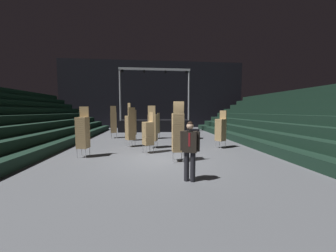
{
  "coord_description": "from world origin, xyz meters",
  "views": [
    {
      "loc": [
        -0.48,
        -7.55,
        2.03
      ],
      "look_at": [
        0.26,
        0.04,
        1.4
      ],
      "focal_mm": 19.63,
      "sensor_mm": 36.0,
      "label": 1
    }
  ],
  "objects_px": {
    "chair_stack_front_left": "(156,126)",
    "chair_stack_front_right": "(221,129)",
    "equipment_road_case": "(193,134)",
    "chair_stack_rear_centre": "(178,132)",
    "stage_riser": "(155,124)",
    "chair_stack_mid_right": "(132,122)",
    "man_with_tie": "(190,148)",
    "chair_stack_mid_centre": "(130,127)",
    "chair_stack_rear_right": "(114,122)",
    "chair_stack_rear_left": "(148,133)",
    "chair_stack_mid_left": "(83,132)",
    "chair_stack_aisle_left": "(153,127)"
  },
  "relations": [
    {
      "from": "chair_stack_mid_left",
      "to": "chair_stack_rear_centre",
      "type": "bearing_deg",
      "value": 173.01
    },
    {
      "from": "chair_stack_mid_right",
      "to": "man_with_tie",
      "type": "bearing_deg",
      "value": -12.52
    },
    {
      "from": "man_with_tie",
      "to": "chair_stack_aisle_left",
      "type": "relative_size",
      "value": 0.75
    },
    {
      "from": "man_with_tie",
      "to": "chair_stack_front_left",
      "type": "bearing_deg",
      "value": -63.8
    },
    {
      "from": "chair_stack_mid_centre",
      "to": "chair_stack_rear_right",
      "type": "bearing_deg",
      "value": 81.12
    },
    {
      "from": "chair_stack_rear_centre",
      "to": "chair_stack_mid_left",
      "type": "bearing_deg",
      "value": 164.42
    },
    {
      "from": "chair_stack_mid_left",
      "to": "chair_stack_rear_left",
      "type": "distance_m",
      "value": 2.89
    },
    {
      "from": "man_with_tie",
      "to": "stage_riser",
      "type": "bearing_deg",
      "value": -65.87
    },
    {
      "from": "man_with_tie",
      "to": "chair_stack_mid_centre",
      "type": "relative_size",
      "value": 0.78
    },
    {
      "from": "man_with_tie",
      "to": "chair_stack_mid_right",
      "type": "xyz_separation_m",
      "value": [
        -2.36,
        7.66,
        0.3
      ]
    },
    {
      "from": "equipment_road_case",
      "to": "chair_stack_front_left",
      "type": "bearing_deg",
      "value": 176.72
    },
    {
      "from": "man_with_tie",
      "to": "chair_stack_rear_centre",
      "type": "height_order",
      "value": "chair_stack_rear_centre"
    },
    {
      "from": "chair_stack_front_left",
      "to": "chair_stack_mid_centre",
      "type": "xyz_separation_m",
      "value": [
        -1.56,
        -2.91,
        0.17
      ]
    },
    {
      "from": "chair_stack_front_right",
      "to": "equipment_road_case",
      "type": "distance_m",
      "value": 3.74
    },
    {
      "from": "chair_stack_rear_right",
      "to": "chair_stack_aisle_left",
      "type": "distance_m",
      "value": 4.92
    },
    {
      "from": "chair_stack_mid_centre",
      "to": "chair_stack_aisle_left",
      "type": "xyz_separation_m",
      "value": [
        1.26,
        -0.51,
        0.04
      ]
    },
    {
      "from": "chair_stack_front_right",
      "to": "equipment_road_case",
      "type": "xyz_separation_m",
      "value": [
        -0.68,
        3.62,
        -0.68
      ]
    },
    {
      "from": "chair_stack_mid_right",
      "to": "equipment_road_case",
      "type": "relative_size",
      "value": 2.84
    },
    {
      "from": "stage_riser",
      "to": "man_with_tie",
      "type": "bearing_deg",
      "value": -87.33
    },
    {
      "from": "chair_stack_rear_right",
      "to": "equipment_road_case",
      "type": "distance_m",
      "value": 5.98
    },
    {
      "from": "chair_stack_mid_left",
      "to": "chair_stack_mid_centre",
      "type": "relative_size",
      "value": 1.0
    },
    {
      "from": "stage_riser",
      "to": "chair_stack_rear_right",
      "type": "distance_m",
      "value": 5.8
    },
    {
      "from": "chair_stack_mid_centre",
      "to": "chair_stack_rear_right",
      "type": "distance_m",
      "value": 3.85
    },
    {
      "from": "chair_stack_aisle_left",
      "to": "chair_stack_mid_centre",
      "type": "bearing_deg",
      "value": 175.13
    },
    {
      "from": "chair_stack_front_right",
      "to": "chair_stack_rear_centre",
      "type": "height_order",
      "value": "chair_stack_rear_centre"
    },
    {
      "from": "stage_riser",
      "to": "chair_stack_aisle_left",
      "type": "relative_size",
      "value": 3.04
    },
    {
      "from": "chair_stack_front_right",
      "to": "equipment_road_case",
      "type": "relative_size",
      "value": 2.28
    },
    {
      "from": "chair_stack_mid_right",
      "to": "chair_stack_rear_centre",
      "type": "relative_size",
      "value": 1.07
    },
    {
      "from": "chair_stack_front_left",
      "to": "chair_stack_mid_left",
      "type": "bearing_deg",
      "value": 169.35
    },
    {
      "from": "chair_stack_mid_right",
      "to": "chair_stack_rear_centre",
      "type": "distance_m",
      "value": 6.01
    },
    {
      "from": "chair_stack_rear_right",
      "to": "chair_stack_rear_centre",
      "type": "height_order",
      "value": "same"
    },
    {
      "from": "chair_stack_mid_centre",
      "to": "chair_stack_rear_left",
      "type": "distance_m",
      "value": 1.97
    },
    {
      "from": "chair_stack_mid_right",
      "to": "chair_stack_rear_left",
      "type": "distance_m",
      "value": 4.1
    },
    {
      "from": "stage_riser",
      "to": "chair_stack_mid_right",
      "type": "distance_m",
      "value": 6.32
    },
    {
      "from": "chair_stack_front_left",
      "to": "chair_stack_rear_left",
      "type": "bearing_deg",
      "value": -163.94
    },
    {
      "from": "chair_stack_rear_left",
      "to": "chair_stack_rear_right",
      "type": "bearing_deg",
      "value": -1.33
    },
    {
      "from": "chair_stack_mid_right",
      "to": "chair_stack_front_left",
      "type": "bearing_deg",
      "value": 81.93
    },
    {
      "from": "stage_riser",
      "to": "chair_stack_front_left",
      "type": "xyz_separation_m",
      "value": [
        -0.05,
        -5.39,
        0.28
      ]
    },
    {
      "from": "chair_stack_rear_right",
      "to": "equipment_road_case",
      "type": "xyz_separation_m",
      "value": [
        5.87,
        -0.74,
        -0.85
      ]
    },
    {
      "from": "chair_stack_rear_centre",
      "to": "chair_stack_aisle_left",
      "type": "distance_m",
      "value": 2.94
    },
    {
      "from": "stage_riser",
      "to": "chair_stack_rear_centre",
      "type": "relative_size",
      "value": 2.93
    },
    {
      "from": "man_with_tie",
      "to": "chair_stack_front_left",
      "type": "relative_size",
      "value": 0.92
    },
    {
      "from": "chair_stack_front_left",
      "to": "chair_stack_mid_centre",
      "type": "distance_m",
      "value": 3.3
    },
    {
      "from": "chair_stack_front_left",
      "to": "chair_stack_aisle_left",
      "type": "height_order",
      "value": "chair_stack_aisle_left"
    },
    {
      "from": "stage_riser",
      "to": "chair_stack_mid_right",
      "type": "height_order",
      "value": "stage_riser"
    },
    {
      "from": "chair_stack_mid_right",
      "to": "chair_stack_aisle_left",
      "type": "relative_size",
      "value": 1.11
    },
    {
      "from": "chair_stack_front_left",
      "to": "chair_stack_front_right",
      "type": "xyz_separation_m",
      "value": [
        3.39,
        -3.77,
        0.08
      ]
    },
    {
      "from": "stage_riser",
      "to": "man_with_tie",
      "type": "relative_size",
      "value": 4.05
    },
    {
      "from": "chair_stack_rear_centre",
      "to": "chair_stack_aisle_left",
      "type": "xyz_separation_m",
      "value": [
        -0.96,
        2.78,
        -0.04
      ]
    },
    {
      "from": "chair_stack_rear_left",
      "to": "chair_stack_aisle_left",
      "type": "distance_m",
      "value": 1.21
    }
  ]
}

